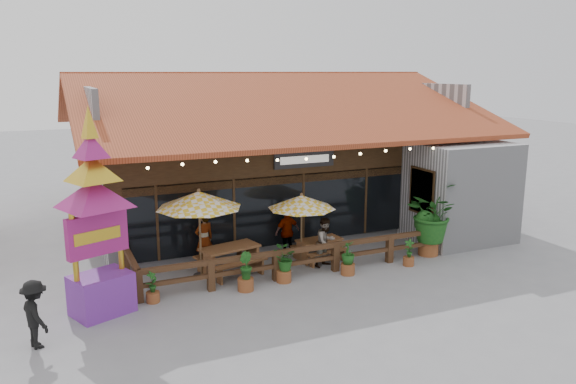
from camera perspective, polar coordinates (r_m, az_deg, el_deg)
name	(u,v)px	position (r m, az deg, el deg)	size (l,w,h in m)	color
ground	(341,264)	(18.40, 5.44, -7.27)	(100.00, 100.00, 0.00)	gray
restaurant_building	(271,165)	(23.75, -1.71, 2.72)	(15.50, 14.73, 6.09)	#B7B7BC
patio_railing	(281,257)	(17.03, -0.75, -6.64)	(10.00, 2.60, 0.92)	#492F1A
umbrella_left	(199,200)	(16.74, -9.03, -0.82)	(2.61, 2.61, 2.74)	brown
umbrella_right	(302,202)	(17.82, 1.39, -1.04)	(2.61, 2.61, 2.33)	brown
picnic_table_left	(230,255)	(17.43, -5.92, -6.39)	(2.07, 1.89, 0.86)	brown
picnic_table_right	(319,246)	(18.57, 3.19, -5.47)	(1.62, 1.44, 0.72)	brown
thai_sign_tower	(95,199)	(14.63, -19.06, -0.69)	(2.75, 2.75, 5.71)	#6F2997
tropical_plant	(430,214)	(19.38, 14.24, -2.20)	(2.31, 2.37, 2.49)	brown
diner_a	(204,239)	(18.01, -8.50, -4.79)	(0.65, 0.43, 1.79)	#3A2512
diner_b	(326,242)	(17.91, 3.86, -5.11)	(0.77, 0.60, 1.59)	#3A2512
diner_c	(287,232)	(18.95, -0.08, -4.04)	(0.96, 0.40, 1.63)	#3A2512
pedestrian	(35,314)	(14.02, -24.29, -11.25)	(1.02, 0.59, 1.58)	black
planter_a	(153,289)	(15.73, -13.60, -9.56)	(0.38, 0.36, 0.89)	brown
planter_b	(245,274)	(16.06, -4.34, -8.26)	(0.46, 0.47, 1.12)	brown
planter_c	(284,262)	(16.61, -0.43, -7.14)	(0.87, 0.85, 1.09)	brown
planter_d	(348,259)	(17.33, 6.12, -6.74)	(0.53, 0.53, 1.06)	brown
planter_e	(409,255)	(18.45, 12.18, -6.24)	(0.37, 0.36, 0.87)	brown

